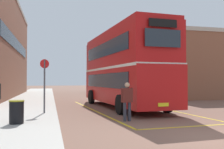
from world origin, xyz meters
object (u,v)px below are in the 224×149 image
Objects in this scene: single_deck_bus at (105,81)px; bus_stop_sign at (44,80)px; litter_bin at (17,112)px; double_decker_bus at (123,68)px; pedestrian_boarding at (127,99)px.

single_deck_bus is 3.18× the size of bus_stop_sign.
single_deck_bus is 24.86m from bus_stop_sign.
litter_bin is 3.33m from bus_stop_sign.
single_deck_bus is at bearing 71.44° from bus_stop_sign.
bus_stop_sign is at bearing -108.56° from single_deck_bus.
double_decker_bus is at bearing 46.11° from litter_bin.
single_deck_bus reaches higher than pedestrian_boarding.
pedestrian_boarding is 4.37m from litter_bin.
pedestrian_boarding is at bearing -36.23° from bus_stop_sign.
double_decker_bus is 12.51× the size of litter_bin.
litter_bin is at bearing -106.93° from bus_stop_sign.
single_deck_bus is 9.81× the size of litter_bin.
double_decker_bus is 5.80m from pedestrian_boarding.
pedestrian_boarding is (-4.49, -26.07, -0.71)m from single_deck_bus.
single_deck_bus is at bearing 81.34° from double_decker_bus.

